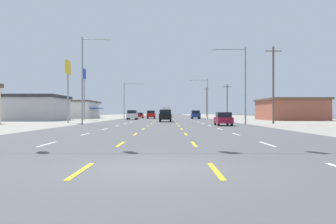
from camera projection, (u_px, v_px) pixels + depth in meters
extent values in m
plane|color=#4C4C4F|center=(166.00, 119.00, 75.44)|extent=(572.00, 572.00, 0.00)
cube|color=gray|center=(53.00, 119.00, 75.44)|extent=(28.00, 440.00, 0.01)
cube|color=gray|center=(279.00, 119.00, 75.44)|extent=(28.00, 440.00, 0.01)
cube|color=white|center=(47.00, 144.00, 16.44)|extent=(0.14, 2.60, 0.01)
cube|color=white|center=(85.00, 134.00, 23.94)|extent=(0.14, 2.60, 0.01)
cube|color=white|center=(105.00, 129.00, 31.44)|extent=(0.14, 2.60, 0.01)
cube|color=white|center=(117.00, 126.00, 38.94)|extent=(0.14, 2.60, 0.01)
cube|color=white|center=(125.00, 124.00, 46.44)|extent=(0.14, 2.60, 0.01)
cube|color=white|center=(131.00, 122.00, 53.94)|extent=(0.14, 2.60, 0.01)
cube|color=white|center=(136.00, 121.00, 61.44)|extent=(0.14, 2.60, 0.01)
cube|color=white|center=(139.00, 120.00, 68.94)|extent=(0.14, 2.60, 0.01)
cube|color=white|center=(142.00, 119.00, 76.44)|extent=(0.14, 2.60, 0.01)
cube|color=white|center=(144.00, 119.00, 83.94)|extent=(0.14, 2.60, 0.01)
cube|color=white|center=(146.00, 118.00, 91.44)|extent=(0.14, 2.60, 0.01)
cube|color=white|center=(148.00, 118.00, 98.94)|extent=(0.14, 2.60, 0.01)
cube|color=white|center=(149.00, 117.00, 106.44)|extent=(0.14, 2.60, 0.01)
cube|color=white|center=(151.00, 117.00, 113.94)|extent=(0.14, 2.60, 0.01)
cube|color=white|center=(152.00, 117.00, 121.44)|extent=(0.14, 2.60, 0.01)
cube|color=white|center=(153.00, 116.00, 128.94)|extent=(0.14, 2.60, 0.01)
cube|color=white|center=(153.00, 116.00, 136.44)|extent=(0.14, 2.60, 0.01)
cube|color=white|center=(154.00, 116.00, 143.94)|extent=(0.14, 2.60, 0.01)
cube|color=white|center=(155.00, 116.00, 151.44)|extent=(0.14, 2.60, 0.01)
cube|color=white|center=(155.00, 116.00, 158.94)|extent=(0.14, 2.60, 0.01)
cube|color=white|center=(156.00, 116.00, 166.44)|extent=(0.14, 2.60, 0.01)
cube|color=white|center=(157.00, 115.00, 173.94)|extent=(0.14, 2.60, 0.01)
cube|color=white|center=(157.00, 115.00, 181.44)|extent=(0.14, 2.60, 0.01)
cube|color=white|center=(157.00, 115.00, 188.94)|extent=(0.14, 2.60, 0.01)
cube|color=white|center=(158.00, 115.00, 196.44)|extent=(0.14, 2.60, 0.01)
cube|color=white|center=(158.00, 115.00, 203.94)|extent=(0.14, 2.60, 0.01)
cube|color=white|center=(159.00, 115.00, 211.44)|extent=(0.14, 2.60, 0.01)
cube|color=white|center=(159.00, 115.00, 218.94)|extent=(0.14, 2.60, 0.01)
cube|color=white|center=(159.00, 115.00, 226.44)|extent=(0.14, 2.60, 0.01)
cube|color=yellow|center=(81.00, 171.00, 8.94)|extent=(0.14, 2.60, 0.01)
cube|color=yellow|center=(121.00, 144.00, 16.44)|extent=(0.14, 2.60, 0.01)
cube|color=yellow|center=(135.00, 134.00, 23.94)|extent=(0.14, 2.60, 0.01)
cube|color=yellow|center=(143.00, 129.00, 31.44)|extent=(0.14, 2.60, 0.01)
cube|color=yellow|center=(148.00, 126.00, 38.94)|extent=(0.14, 2.60, 0.01)
cube|color=yellow|center=(151.00, 124.00, 46.44)|extent=(0.14, 2.60, 0.01)
cube|color=yellow|center=(154.00, 122.00, 53.94)|extent=(0.14, 2.60, 0.01)
cube|color=yellow|center=(155.00, 121.00, 61.44)|extent=(0.14, 2.60, 0.01)
cube|color=yellow|center=(157.00, 120.00, 68.94)|extent=(0.14, 2.60, 0.01)
cube|color=yellow|center=(158.00, 119.00, 76.44)|extent=(0.14, 2.60, 0.01)
cube|color=yellow|center=(159.00, 119.00, 83.94)|extent=(0.14, 2.60, 0.01)
cube|color=yellow|center=(159.00, 118.00, 91.44)|extent=(0.14, 2.60, 0.01)
cube|color=yellow|center=(160.00, 118.00, 98.94)|extent=(0.14, 2.60, 0.01)
cube|color=yellow|center=(161.00, 117.00, 106.44)|extent=(0.14, 2.60, 0.01)
cube|color=yellow|center=(161.00, 117.00, 113.94)|extent=(0.14, 2.60, 0.01)
cube|color=yellow|center=(162.00, 117.00, 121.44)|extent=(0.14, 2.60, 0.01)
cube|color=yellow|center=(162.00, 116.00, 128.94)|extent=(0.14, 2.60, 0.01)
cube|color=yellow|center=(162.00, 116.00, 136.44)|extent=(0.14, 2.60, 0.01)
cube|color=yellow|center=(163.00, 116.00, 143.94)|extent=(0.14, 2.60, 0.01)
cube|color=yellow|center=(163.00, 116.00, 151.44)|extent=(0.14, 2.60, 0.01)
cube|color=yellow|center=(163.00, 116.00, 158.94)|extent=(0.14, 2.60, 0.01)
cube|color=yellow|center=(163.00, 116.00, 166.44)|extent=(0.14, 2.60, 0.01)
cube|color=yellow|center=(164.00, 115.00, 173.94)|extent=(0.14, 2.60, 0.01)
cube|color=yellow|center=(164.00, 115.00, 181.44)|extent=(0.14, 2.60, 0.01)
cube|color=yellow|center=(164.00, 115.00, 188.94)|extent=(0.14, 2.60, 0.01)
cube|color=yellow|center=(164.00, 115.00, 196.44)|extent=(0.14, 2.60, 0.01)
cube|color=yellow|center=(164.00, 115.00, 203.94)|extent=(0.14, 2.60, 0.01)
cube|color=yellow|center=(164.00, 115.00, 211.44)|extent=(0.14, 2.60, 0.01)
cube|color=yellow|center=(164.00, 115.00, 218.94)|extent=(0.14, 2.60, 0.01)
cube|color=yellow|center=(165.00, 115.00, 226.44)|extent=(0.14, 2.60, 0.01)
cube|color=yellow|center=(216.00, 171.00, 8.94)|extent=(0.14, 2.60, 0.01)
cube|color=yellow|center=(194.00, 144.00, 16.44)|extent=(0.14, 2.60, 0.01)
cube|color=yellow|center=(186.00, 134.00, 23.94)|extent=(0.14, 2.60, 0.01)
cube|color=yellow|center=(182.00, 129.00, 31.44)|extent=(0.14, 2.60, 0.01)
cube|color=yellow|center=(179.00, 126.00, 38.94)|extent=(0.14, 2.60, 0.01)
cube|color=yellow|center=(177.00, 124.00, 46.44)|extent=(0.14, 2.60, 0.01)
cube|color=yellow|center=(176.00, 122.00, 53.94)|extent=(0.14, 2.60, 0.01)
cube|color=yellow|center=(175.00, 121.00, 61.44)|extent=(0.14, 2.60, 0.01)
cube|color=yellow|center=(174.00, 120.00, 68.94)|extent=(0.14, 2.60, 0.01)
cube|color=yellow|center=(174.00, 119.00, 76.44)|extent=(0.14, 2.60, 0.01)
cube|color=yellow|center=(173.00, 119.00, 83.94)|extent=(0.14, 2.60, 0.01)
cube|color=yellow|center=(173.00, 118.00, 91.44)|extent=(0.14, 2.60, 0.01)
cube|color=yellow|center=(172.00, 118.00, 98.94)|extent=(0.14, 2.60, 0.01)
cube|color=yellow|center=(172.00, 117.00, 106.44)|extent=(0.14, 2.60, 0.01)
cube|color=yellow|center=(172.00, 117.00, 113.94)|extent=(0.14, 2.60, 0.01)
cube|color=yellow|center=(171.00, 117.00, 121.44)|extent=(0.14, 2.60, 0.01)
cube|color=yellow|center=(171.00, 116.00, 128.94)|extent=(0.14, 2.60, 0.01)
cube|color=yellow|center=(171.00, 116.00, 136.44)|extent=(0.14, 2.60, 0.01)
cube|color=yellow|center=(171.00, 116.00, 143.94)|extent=(0.14, 2.60, 0.01)
cube|color=yellow|center=(171.00, 116.00, 151.44)|extent=(0.14, 2.60, 0.01)
cube|color=yellow|center=(171.00, 116.00, 158.94)|extent=(0.14, 2.60, 0.01)
cube|color=yellow|center=(171.00, 116.00, 166.44)|extent=(0.14, 2.60, 0.01)
cube|color=yellow|center=(170.00, 115.00, 173.94)|extent=(0.14, 2.60, 0.01)
cube|color=yellow|center=(170.00, 115.00, 181.44)|extent=(0.14, 2.60, 0.01)
cube|color=yellow|center=(170.00, 115.00, 188.94)|extent=(0.14, 2.60, 0.01)
cube|color=yellow|center=(170.00, 115.00, 196.44)|extent=(0.14, 2.60, 0.01)
cube|color=yellow|center=(170.00, 115.00, 203.94)|extent=(0.14, 2.60, 0.01)
cube|color=yellow|center=(170.00, 115.00, 211.44)|extent=(0.14, 2.60, 0.01)
cube|color=yellow|center=(170.00, 115.00, 218.94)|extent=(0.14, 2.60, 0.01)
cube|color=yellow|center=(170.00, 115.00, 226.44)|extent=(0.14, 2.60, 0.01)
cube|color=white|center=(267.00, 144.00, 16.44)|extent=(0.14, 2.60, 0.01)
cube|color=white|center=(236.00, 134.00, 23.94)|extent=(0.14, 2.60, 0.01)
cube|color=white|center=(220.00, 129.00, 31.44)|extent=(0.14, 2.60, 0.01)
cube|color=white|center=(210.00, 126.00, 38.94)|extent=(0.14, 2.60, 0.01)
cube|color=white|center=(203.00, 124.00, 46.44)|extent=(0.14, 2.60, 0.01)
cube|color=white|center=(198.00, 122.00, 53.94)|extent=(0.14, 2.60, 0.01)
cube|color=white|center=(195.00, 121.00, 61.44)|extent=(0.14, 2.60, 0.01)
cube|color=white|center=(192.00, 120.00, 68.94)|extent=(0.14, 2.60, 0.01)
cube|color=white|center=(189.00, 119.00, 76.44)|extent=(0.14, 2.60, 0.01)
cube|color=white|center=(187.00, 119.00, 83.94)|extent=(0.14, 2.60, 0.01)
cube|color=white|center=(186.00, 118.00, 91.44)|extent=(0.14, 2.60, 0.01)
cube|color=white|center=(184.00, 118.00, 98.94)|extent=(0.14, 2.60, 0.01)
cube|color=white|center=(183.00, 117.00, 106.44)|extent=(0.14, 2.60, 0.01)
cube|color=white|center=(182.00, 117.00, 113.94)|extent=(0.14, 2.60, 0.01)
cube|color=white|center=(181.00, 117.00, 121.44)|extent=(0.14, 2.60, 0.01)
cube|color=white|center=(181.00, 116.00, 128.94)|extent=(0.14, 2.60, 0.01)
cube|color=white|center=(180.00, 116.00, 136.44)|extent=(0.14, 2.60, 0.01)
cube|color=white|center=(179.00, 116.00, 143.94)|extent=(0.14, 2.60, 0.01)
cube|color=white|center=(179.00, 116.00, 151.44)|extent=(0.14, 2.60, 0.01)
cube|color=white|center=(178.00, 116.00, 158.94)|extent=(0.14, 2.60, 0.01)
cube|color=white|center=(178.00, 116.00, 166.44)|extent=(0.14, 2.60, 0.01)
cube|color=white|center=(177.00, 115.00, 173.94)|extent=(0.14, 2.60, 0.01)
cube|color=white|center=(177.00, 115.00, 181.44)|extent=(0.14, 2.60, 0.01)
cube|color=white|center=(177.00, 115.00, 188.94)|extent=(0.14, 2.60, 0.01)
cube|color=white|center=(176.00, 115.00, 196.44)|extent=(0.14, 2.60, 0.01)
cube|color=white|center=(176.00, 115.00, 203.94)|extent=(0.14, 2.60, 0.01)
cube|color=white|center=(176.00, 115.00, 211.44)|extent=(0.14, 2.60, 0.01)
cube|color=white|center=(175.00, 115.00, 218.94)|extent=(0.14, 2.60, 0.01)
cube|color=white|center=(175.00, 115.00, 226.44)|extent=(0.14, 2.60, 0.01)
cube|color=maroon|center=(223.00, 120.00, 39.93)|extent=(1.72, 3.90, 0.66)
cube|color=black|center=(224.00, 115.00, 39.68)|extent=(1.58, 1.90, 0.58)
cylinder|color=black|center=(215.00, 123.00, 41.33)|extent=(0.20, 0.60, 0.60)
cylinder|color=black|center=(227.00, 123.00, 41.33)|extent=(0.20, 0.60, 0.60)
cylinder|color=black|center=(219.00, 123.00, 38.53)|extent=(0.20, 0.60, 0.60)
cylinder|color=black|center=(232.00, 123.00, 38.53)|extent=(0.20, 0.60, 0.60)
cube|color=black|center=(165.00, 117.00, 55.96)|extent=(1.98, 4.90, 0.92)
cube|color=black|center=(165.00, 112.00, 55.91)|extent=(1.82, 2.70, 0.68)
cylinder|color=black|center=(160.00, 119.00, 57.66)|extent=(0.26, 0.76, 0.76)
cylinder|color=black|center=(170.00, 119.00, 57.66)|extent=(0.26, 0.76, 0.76)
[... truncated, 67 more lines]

